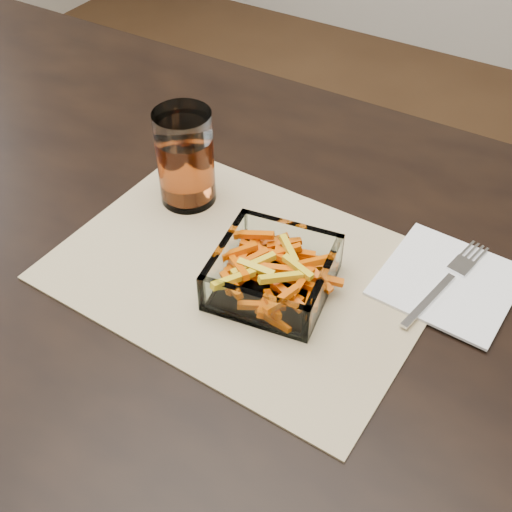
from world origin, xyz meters
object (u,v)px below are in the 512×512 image
object	(u,v)px
dining_table	(180,285)
glass_bowl	(273,275)
tumbler	(186,161)
fork	(448,280)

from	to	relation	value
dining_table	glass_bowl	distance (m)	0.19
glass_bowl	tumbler	size ratio (longest dim) A/B	1.14
fork	tumbler	bearing A→B (deg)	-165.20
dining_table	tumbler	bearing A→B (deg)	111.83
tumbler	fork	world-z (taller)	tumbler
glass_bowl	tumbler	distance (m)	0.21
dining_table	tumbler	world-z (taller)	tumbler
dining_table	glass_bowl	world-z (taller)	glass_bowl
dining_table	tumbler	xyz separation A→B (m)	(-0.03, 0.08, 0.15)
dining_table	fork	distance (m)	0.36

